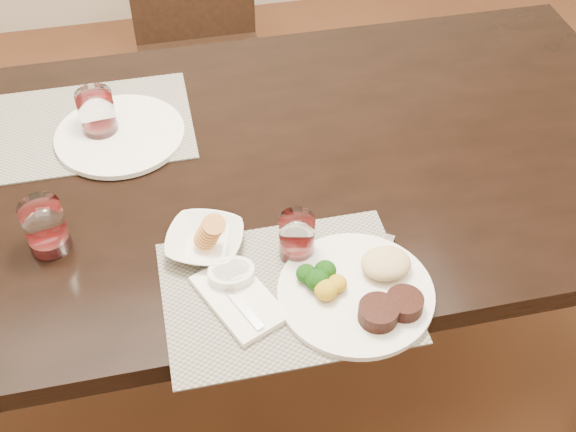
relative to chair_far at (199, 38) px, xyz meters
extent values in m
plane|color=#482817|center=(0.00, -0.93, -0.50)|extent=(4.50, 4.50, 0.00)
cube|color=black|center=(0.00, -0.93, 0.22)|extent=(2.00, 1.00, 0.05)
cube|color=black|center=(0.92, -0.51, -0.15)|extent=(0.08, 0.08, 0.70)
cube|color=black|center=(0.00, -0.08, -0.07)|extent=(0.42, 0.42, 0.04)
cube|color=black|center=(-0.18, -0.26, -0.30)|extent=(0.04, 0.04, 0.41)
cube|color=black|center=(0.18, -0.26, -0.30)|extent=(0.04, 0.04, 0.41)
cube|color=black|center=(-0.18, 0.10, -0.30)|extent=(0.04, 0.04, 0.41)
cube|color=black|center=(0.18, 0.10, -0.30)|extent=(0.04, 0.04, 0.41)
cube|color=gray|center=(0.02, -1.32, 0.25)|extent=(0.46, 0.34, 0.00)
cube|color=gray|center=(-0.32, -0.73, 0.25)|extent=(0.46, 0.34, 0.00)
cylinder|color=white|center=(0.14, -1.36, 0.26)|extent=(0.29, 0.29, 0.01)
cylinder|color=black|center=(0.17, -1.42, 0.28)|extent=(0.07, 0.07, 0.03)
cylinder|color=black|center=(0.22, -1.41, 0.28)|extent=(0.07, 0.07, 0.03)
ellipsoid|color=#DEC485|center=(0.21, -1.32, 0.28)|extent=(0.10, 0.08, 0.04)
ellipsoid|color=#11460D|center=(0.08, -1.33, 0.28)|extent=(0.05, 0.05, 0.04)
ellipsoid|color=#BA9217|center=(0.09, -1.36, 0.28)|extent=(0.04, 0.04, 0.04)
cube|color=white|center=(-0.07, -1.32, 0.26)|extent=(0.17, 0.21, 0.01)
cube|color=silver|center=(-0.07, -1.35, 0.27)|extent=(0.07, 0.13, 0.01)
cube|color=silver|center=(-0.06, -1.26, 0.27)|extent=(0.04, 0.06, 0.00)
cube|color=silver|center=(0.22, -1.28, 0.25)|extent=(0.09, 0.13, 0.00)
cube|color=black|center=(0.22, -1.40, 0.26)|extent=(0.07, 0.09, 0.01)
imported|color=white|center=(-0.11, -1.18, 0.27)|extent=(0.19, 0.19, 0.04)
cylinder|color=#AD6936|center=(-0.11, -1.18, 0.29)|extent=(0.05, 0.05, 0.05)
cylinder|color=white|center=(-0.08, -1.27, 0.27)|extent=(0.09, 0.09, 0.03)
cylinder|color=#0D3C11|center=(-0.08, -1.27, 0.28)|extent=(0.07, 0.07, 0.01)
cube|color=silver|center=(-0.08, -1.22, 0.30)|extent=(0.01, 0.06, 0.04)
cylinder|color=white|center=(0.06, -1.23, 0.30)|extent=(0.07, 0.07, 0.10)
cylinder|color=#380506|center=(0.06, -1.23, 0.26)|extent=(0.06, 0.06, 0.02)
cylinder|color=white|center=(-0.26, -0.79, 0.26)|extent=(0.30, 0.30, 0.01)
cylinder|color=white|center=(-0.30, -0.77, 0.31)|extent=(0.08, 0.08, 0.11)
cylinder|color=#380506|center=(-0.30, -0.77, 0.26)|extent=(0.07, 0.07, 0.03)
cylinder|color=white|center=(-0.41, -1.11, 0.30)|extent=(0.08, 0.08, 0.11)
cylinder|color=#380506|center=(-0.41, -1.11, 0.26)|extent=(0.07, 0.07, 0.03)
camera|label=1|loc=(-0.16, -2.15, 1.32)|focal=45.00mm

